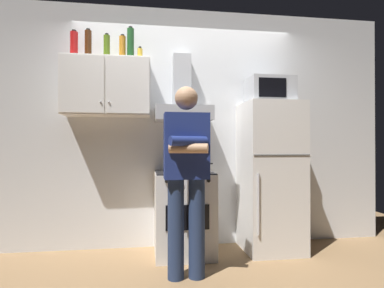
{
  "coord_description": "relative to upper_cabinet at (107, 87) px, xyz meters",
  "views": [
    {
      "loc": [
        -0.44,
        -3.04,
        1.12
      ],
      "look_at": [
        0.0,
        0.0,
        1.15
      ],
      "focal_mm": 29.58,
      "sensor_mm": 36.0,
      "label": 1
    }
  ],
  "objects": [
    {
      "name": "bottle_olive_oil",
      "position": [
        -0.01,
        0.02,
        0.43
      ],
      "size": [
        0.07,
        0.07,
        0.27
      ],
      "color": "#4C6B19",
      "rests_on": "upper_cabinet"
    },
    {
      "name": "cooking_pot",
      "position": [
        0.93,
        -0.24,
        -0.83
      ],
      "size": [
        0.31,
        0.21,
        0.09
      ],
      "color": "#B7BABF",
      "rests_on": "stove_oven"
    },
    {
      "name": "bottle_liquor_amber",
      "position": [
        0.16,
        0.02,
        0.43
      ],
      "size": [
        0.07,
        0.07,
        0.27
      ],
      "color": "#B7721E",
      "rests_on": "upper_cabinet"
    },
    {
      "name": "bottle_wine_green",
      "position": [
        0.24,
        0.01,
        0.47
      ],
      "size": [
        0.07,
        0.07,
        0.36
      ],
      "color": "#19471E",
      "rests_on": "upper_cabinet"
    },
    {
      "name": "refrigerator",
      "position": [
        1.75,
        -0.12,
        -0.95
      ],
      "size": [
        0.6,
        0.62,
        1.6
      ],
      "color": "white",
      "rests_on": "ground_plane"
    },
    {
      "name": "bottle_rum_dark",
      "position": [
        -0.19,
        0.01,
        0.45
      ],
      "size": [
        0.07,
        0.07,
        0.31
      ],
      "color": "#47230F",
      "rests_on": "upper_cabinet"
    },
    {
      "name": "ground_plane",
      "position": [
        0.85,
        -0.37,
        -1.75
      ],
      "size": [
        7.0,
        7.0,
        0.0
      ],
      "primitive_type": "plane",
      "color": "olive"
    },
    {
      "name": "range_hood",
      "position": [
        0.8,
        0.0,
        -0.15
      ],
      "size": [
        0.6,
        0.44,
        0.75
      ],
      "color": "#B7BABF"
    },
    {
      "name": "stove_oven",
      "position": [
        0.8,
        -0.13,
        -1.32
      ],
      "size": [
        0.6,
        0.62,
        0.87
      ],
      "color": "white",
      "rests_on": "ground_plane"
    },
    {
      "name": "bottle_spice_jar",
      "position": [
        0.34,
        -0.03,
        0.36
      ],
      "size": [
        0.05,
        0.05,
        0.13
      ],
      "color": "gold",
      "rests_on": "upper_cabinet"
    },
    {
      "name": "microwave",
      "position": [
        1.75,
        -0.11,
        -0.01
      ],
      "size": [
        0.48,
        0.37,
        0.28
      ],
      "color": "#B7BABF",
      "rests_on": "refrigerator"
    },
    {
      "name": "back_wall_tiled",
      "position": [
        0.85,
        0.23,
        -0.4
      ],
      "size": [
        4.8,
        0.1,
        2.7
      ],
      "primitive_type": "cube",
      "color": "white",
      "rests_on": "ground_plane"
    },
    {
      "name": "upper_cabinet",
      "position": [
        0.0,
        0.0,
        0.0
      ],
      "size": [
        0.9,
        0.37,
        0.6
      ],
      "color": "white"
    },
    {
      "name": "bottle_soda_red",
      "position": [
        -0.33,
        -0.01,
        0.43
      ],
      "size": [
        0.08,
        0.08,
        0.28
      ],
      "color": "red",
      "rests_on": "upper_cabinet"
    },
    {
      "name": "person_standing",
      "position": [
        0.75,
        -0.73,
        -0.85
      ],
      "size": [
        0.38,
        0.33,
        1.64
      ],
      "color": "navy",
      "rests_on": "ground_plane"
    }
  ]
}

